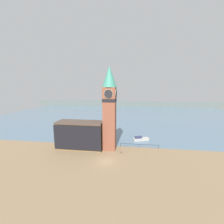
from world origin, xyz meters
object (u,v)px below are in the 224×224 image
pier_building (80,135)px  clock_tower (110,107)px  boat_near (141,139)px  mooring_bollard_near (121,152)px

pier_building → clock_tower: bearing=3.5°
clock_tower → boat_near: clock_tower is taller
mooring_bollard_near → clock_tower: bearing=143.8°
clock_tower → boat_near: (9.52, 8.42, -12.22)m
boat_near → mooring_bollard_near: size_ratio=8.10×
clock_tower → pier_building: bearing=-176.5°
clock_tower → mooring_bollard_near: bearing=-36.2°
pier_building → boat_near: (18.43, 8.96, -3.54)m
pier_building → mooring_bollard_near: 13.19m
boat_near → mooring_bollard_near: (-5.95, -11.03, -0.22)m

